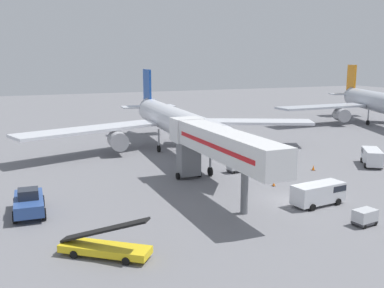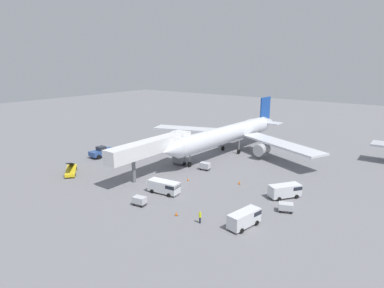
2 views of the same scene
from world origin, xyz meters
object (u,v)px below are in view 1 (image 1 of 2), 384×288
Objects in this scene: service_van_near_center at (319,193)px; safety_cone_charlie at (274,184)px; airplane_background at (382,103)px; belt_loader_truck at (105,247)px; service_van_mid_right at (372,156)px; safety_cone_alpha at (313,168)px; jet_bridge at (216,144)px; pushback_tug at (29,202)px; baggage_cart_mid_center at (365,217)px; baggage_cart_far_center at (236,166)px; airplane_at_gate at (174,122)px.

safety_cone_charlie is (-0.49, 7.31, -0.97)m from service_van_near_center.
airplane_background is (47.33, 30.36, 4.53)m from safety_cone_charlie.
belt_loader_truck reaches higher than service_van_near_center.
safety_cone_alpha is (-9.10, 0.81, -0.93)m from service_van_mid_right.
jet_bridge is 3.29× the size of belt_loader_truck.
safety_cone_alpha is (30.50, 14.76, -0.43)m from belt_loader_truck.
jet_bridge is 26.19m from service_van_mid_right.
airplane_background is at bearing 21.73° from pushback_tug.
service_van_near_center is 14.17m from safety_cone_alpha.
airplane_background reaches higher than safety_cone_charlie.
service_van_mid_right is (39.60, 13.95, 0.50)m from belt_loader_truck.
safety_cone_charlie is at bearing 92.25° from baggage_cart_mid_center.
pushback_tug is at bearing -158.27° from airplane_background.
airplane_background is (46.84, 37.67, 3.56)m from service_van_near_center.
jet_bridge is 63.03m from airplane_background.
baggage_cart_far_center is at bearing 48.99° from jet_bridge.
service_van_mid_right is (25.57, 3.77, -4.28)m from jet_bridge.
airplane_at_gate reaches higher than pushback_tug.
jet_bridge is at bearing 139.88° from service_van_near_center.
jet_bridge is at bearing -171.62° from service_van_mid_right.
airplane_background reaches higher than belt_loader_truck.
baggage_cart_far_center is at bearing 162.40° from safety_cone_alpha.
jet_bridge is 3.43× the size of pushback_tug.
safety_cone_alpha is (8.33, 11.43, -0.91)m from service_van_near_center.
pushback_tug is 9.20× the size of safety_cone_alpha.
safety_cone_alpha is (16.46, 4.58, -5.21)m from jet_bridge.
belt_loader_truck is 80.38m from airplane_background.
pushback_tug is (-22.60, -21.20, -3.52)m from airplane_at_gate.
baggage_cart_mid_center is at bearing -57.70° from jet_bridge.
pushback_tug reaches higher than safety_cone_charlie.
jet_bridge is 9.30m from safety_cone_charlie.
airplane_background is (69.01, 41.00, 4.04)m from belt_loader_truck.
service_van_mid_right is at bearing 10.47° from safety_cone_charlie.
service_van_near_center is (26.76, -8.34, 0.07)m from pushback_tug.
safety_cone_alpha is (9.78, -3.10, -0.53)m from baggage_cart_far_center.
service_van_near_center is at bearing -148.64° from service_van_mid_right.
jet_bridge reaches higher than belt_loader_truck.
belt_loader_truck is at bearing -144.02° from jet_bridge.
safety_cone_alpha is (35.08, 3.10, -0.85)m from pushback_tug.
jet_bridge is 3.88× the size of service_van_mid_right.
baggage_cart_far_center reaches higher than safety_cone_alpha.
baggage_cart_mid_center is at bearing -83.29° from airplane_at_gate.
belt_loader_truck is 22.43m from service_van_near_center.
safety_cone_alpha is 0.02× the size of airplane_background.
safety_cone_charlie is (0.97, -7.23, -0.58)m from baggage_cart_far_center.
service_van_mid_right is 2.54× the size of baggage_cart_mid_center.
airplane_at_gate reaches higher than service_van_near_center.
airplane_at_gate is 70.67× the size of safety_cone_alpha.
pushback_tug is 1.08× the size of service_van_near_center.
jet_bridge is 17.87m from safety_cone_alpha.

